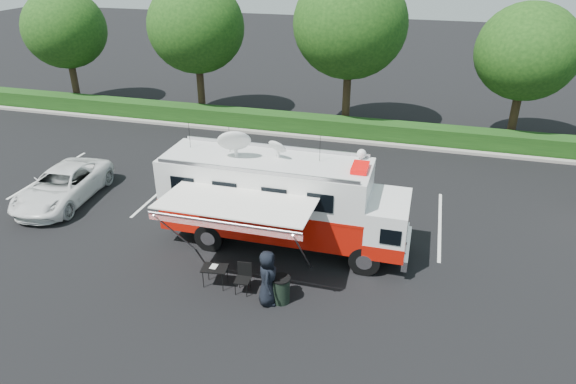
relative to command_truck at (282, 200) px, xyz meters
The scene contains 10 objects.
ground_plane 1.80m from the command_truck, ahead, with size 120.00×120.00×0.00m, color black.
back_border 13.35m from the command_truck, 84.60° to the left, with size 60.00×6.14×8.87m.
stall_lines 3.52m from the command_truck, 98.04° to the left, with size 24.12×5.50×0.01m.
command_truck is the anchor object (origin of this frame).
awning 2.78m from the command_truck, 107.39° to the right, with size 4.79×2.48×2.89m.
white_suv 10.10m from the command_truck, behind, with size 2.35×5.09×1.41m, color white.
person 3.84m from the command_truck, 81.44° to the right, with size 0.89×0.58×1.83m, color black.
folding_table 3.49m from the command_truck, 114.94° to the right, with size 0.88×0.68×0.69m.
folding_chair 3.24m from the command_truck, 97.84° to the right, with size 0.51×0.53×0.99m.
trash_bin 3.58m from the command_truck, 74.66° to the right, with size 0.59×0.59×0.87m.
Camera 1 is at (4.40, -15.41, 10.12)m, focal length 32.00 mm.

